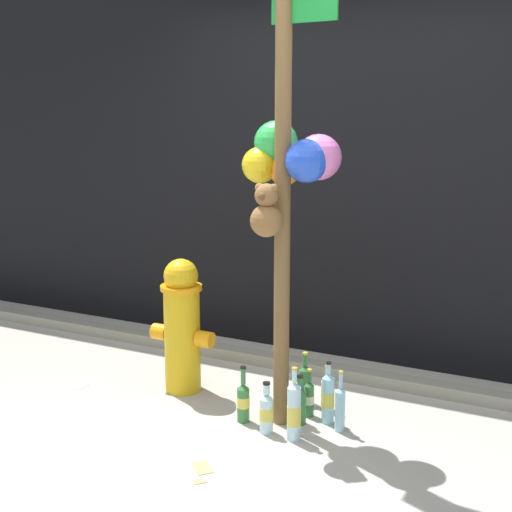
{
  "coord_description": "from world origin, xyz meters",
  "views": [
    {
      "loc": [
        1.53,
        -3.0,
        1.75
      ],
      "look_at": [
        -0.13,
        0.34,
        0.96
      ],
      "focal_mm": 48.31,
      "sensor_mm": 36.0,
      "label": 1
    }
  ],
  "objects_px": {
    "bottle_0": "(340,408)",
    "bottle_6": "(300,404)",
    "bottle_7": "(266,412)",
    "bottle_1": "(328,398)",
    "bottle_4": "(309,398)",
    "bottle_2": "(243,401)",
    "memorial_post": "(287,142)",
    "bottle_3": "(305,384)",
    "bottle_5": "(327,392)",
    "bottle_8": "(294,411)",
    "fire_hydrant": "(182,325)"
  },
  "relations": [
    {
      "from": "bottle_2",
      "to": "bottle_5",
      "type": "height_order",
      "value": "bottle_2"
    },
    {
      "from": "bottle_3",
      "to": "bottle_4",
      "type": "distance_m",
      "value": 0.19
    },
    {
      "from": "bottle_5",
      "to": "bottle_0",
      "type": "bearing_deg",
      "value": -54.46
    },
    {
      "from": "bottle_2",
      "to": "bottle_7",
      "type": "distance_m",
      "value": 0.19
    },
    {
      "from": "bottle_4",
      "to": "bottle_8",
      "type": "height_order",
      "value": "bottle_8"
    },
    {
      "from": "bottle_2",
      "to": "bottle_3",
      "type": "xyz_separation_m",
      "value": [
        0.21,
        0.4,
        -0.0
      ]
    },
    {
      "from": "fire_hydrant",
      "to": "bottle_6",
      "type": "height_order",
      "value": "fire_hydrant"
    },
    {
      "from": "fire_hydrant",
      "to": "bottle_7",
      "type": "relative_size",
      "value": 2.89
    },
    {
      "from": "fire_hydrant",
      "to": "bottle_7",
      "type": "height_order",
      "value": "fire_hydrant"
    },
    {
      "from": "bottle_4",
      "to": "bottle_1",
      "type": "bearing_deg",
      "value": -13.32
    },
    {
      "from": "bottle_3",
      "to": "bottle_5",
      "type": "height_order",
      "value": "bottle_3"
    },
    {
      "from": "bottle_1",
      "to": "bottle_3",
      "type": "xyz_separation_m",
      "value": [
        -0.22,
        0.19,
        -0.03
      ]
    },
    {
      "from": "bottle_5",
      "to": "bottle_8",
      "type": "distance_m",
      "value": 0.44
    },
    {
      "from": "bottle_3",
      "to": "bottle_0",
      "type": "bearing_deg",
      "value": -39.5
    },
    {
      "from": "bottle_0",
      "to": "bottle_5",
      "type": "bearing_deg",
      "value": 125.54
    },
    {
      "from": "bottle_0",
      "to": "bottle_5",
      "type": "xyz_separation_m",
      "value": [
        -0.16,
        0.23,
        -0.03
      ]
    },
    {
      "from": "bottle_4",
      "to": "bottle_2",
      "type": "bearing_deg",
      "value": -143.03
    },
    {
      "from": "bottle_1",
      "to": "bottle_4",
      "type": "distance_m",
      "value": 0.14
    },
    {
      "from": "bottle_0",
      "to": "bottle_2",
      "type": "height_order",
      "value": "bottle_0"
    },
    {
      "from": "bottle_0",
      "to": "bottle_6",
      "type": "xyz_separation_m",
      "value": [
        -0.23,
        -0.02,
        -0.02
      ]
    },
    {
      "from": "bottle_1",
      "to": "memorial_post",
      "type": "bearing_deg",
      "value": -160.98
    },
    {
      "from": "bottle_1",
      "to": "bottle_4",
      "type": "relative_size",
      "value": 1.26
    },
    {
      "from": "bottle_2",
      "to": "bottle_7",
      "type": "relative_size",
      "value": 1.13
    },
    {
      "from": "fire_hydrant",
      "to": "bottle_0",
      "type": "relative_size",
      "value": 2.43
    },
    {
      "from": "bottle_2",
      "to": "bottle_4",
      "type": "bearing_deg",
      "value": 36.97
    },
    {
      "from": "bottle_0",
      "to": "bottle_3",
      "type": "distance_m",
      "value": 0.42
    },
    {
      "from": "bottle_6",
      "to": "bottle_8",
      "type": "height_order",
      "value": "bottle_8"
    },
    {
      "from": "bottle_3",
      "to": "bottle_8",
      "type": "distance_m",
      "value": 0.49
    },
    {
      "from": "bottle_3",
      "to": "bottle_7",
      "type": "bearing_deg",
      "value": -94.36
    },
    {
      "from": "bottle_0",
      "to": "bottle_2",
      "type": "xyz_separation_m",
      "value": [
        -0.53,
        -0.13,
        -0.01
      ]
    },
    {
      "from": "bottle_4",
      "to": "bottle_6",
      "type": "xyz_separation_m",
      "value": [
        -0.01,
        -0.12,
        0.01
      ]
    },
    {
      "from": "memorial_post",
      "to": "bottle_7",
      "type": "height_order",
      "value": "memorial_post"
    },
    {
      "from": "bottle_8",
      "to": "bottle_0",
      "type": "bearing_deg",
      "value": 48.07
    },
    {
      "from": "bottle_6",
      "to": "fire_hydrant",
      "type": "bearing_deg",
      "value": 171.95
    },
    {
      "from": "bottle_1",
      "to": "bottle_5",
      "type": "relative_size",
      "value": 1.31
    },
    {
      "from": "fire_hydrant",
      "to": "bottle_5",
      "type": "distance_m",
      "value": 0.99
    },
    {
      "from": "memorial_post",
      "to": "bottle_3",
      "type": "bearing_deg",
      "value": 88.11
    },
    {
      "from": "bottle_0",
      "to": "bottle_4",
      "type": "bearing_deg",
      "value": 155.94
    },
    {
      "from": "bottle_1",
      "to": "bottle_3",
      "type": "height_order",
      "value": "bottle_1"
    },
    {
      "from": "bottle_2",
      "to": "bottle_4",
      "type": "xyz_separation_m",
      "value": [
        0.31,
        0.23,
        -0.01
      ]
    },
    {
      "from": "bottle_3",
      "to": "memorial_post",
      "type": "bearing_deg",
      "value": -91.89
    },
    {
      "from": "bottle_1",
      "to": "fire_hydrant",
      "type": "bearing_deg",
      "value": 178.02
    },
    {
      "from": "bottle_0",
      "to": "bottle_7",
      "type": "height_order",
      "value": "bottle_0"
    },
    {
      "from": "bottle_3",
      "to": "bottle_8",
      "type": "height_order",
      "value": "bottle_8"
    },
    {
      "from": "bottle_1",
      "to": "bottle_5",
      "type": "distance_m",
      "value": 0.18
    },
    {
      "from": "bottle_0",
      "to": "bottle_6",
      "type": "height_order",
      "value": "bottle_0"
    },
    {
      "from": "bottle_2",
      "to": "bottle_4",
      "type": "height_order",
      "value": "bottle_2"
    },
    {
      "from": "bottle_5",
      "to": "memorial_post",
      "type": "bearing_deg",
      "value": -125.0
    },
    {
      "from": "memorial_post",
      "to": "bottle_3",
      "type": "height_order",
      "value": "memorial_post"
    },
    {
      "from": "bottle_7",
      "to": "bottle_1",
      "type": "bearing_deg",
      "value": 46.18
    }
  ]
}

